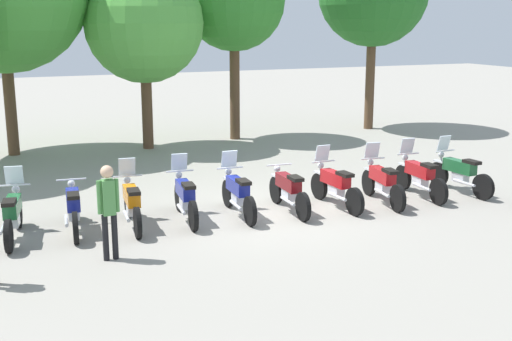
# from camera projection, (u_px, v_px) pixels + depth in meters

# --- Properties ---
(ground_plane) EXTENTS (80.00, 80.00, 0.00)m
(ground_plane) POSITION_uv_depth(u_px,v_px,m) (265.00, 214.00, 14.81)
(ground_plane) COLOR gray
(motorcycle_0) EXTENTS (0.71, 2.17, 1.37)m
(motorcycle_0) POSITION_uv_depth(u_px,v_px,m) (13.00, 214.00, 13.03)
(motorcycle_0) COLOR black
(motorcycle_0) RESTS_ON ground_plane
(motorcycle_1) EXTENTS (0.63, 2.19, 0.99)m
(motorcycle_1) POSITION_uv_depth(u_px,v_px,m) (73.00, 208.00, 13.50)
(motorcycle_1) COLOR black
(motorcycle_1) RESTS_ON ground_plane
(motorcycle_2) EXTENTS (0.62, 2.19, 1.37)m
(motorcycle_2) POSITION_uv_depth(u_px,v_px,m) (132.00, 203.00, 13.81)
(motorcycle_2) COLOR black
(motorcycle_2) RESTS_ON ground_plane
(motorcycle_3) EXTENTS (0.63, 2.19, 1.37)m
(motorcycle_3) POSITION_uv_depth(u_px,v_px,m) (185.00, 197.00, 14.29)
(motorcycle_3) COLOR black
(motorcycle_3) RESTS_ON ground_plane
(motorcycle_4) EXTENTS (0.62, 2.19, 1.37)m
(motorcycle_4) POSITION_uv_depth(u_px,v_px,m) (238.00, 193.00, 14.61)
(motorcycle_4) COLOR black
(motorcycle_4) RESTS_ON ground_plane
(motorcycle_5) EXTENTS (0.62, 2.19, 0.99)m
(motorcycle_5) POSITION_uv_depth(u_px,v_px,m) (288.00, 190.00, 14.92)
(motorcycle_5) COLOR black
(motorcycle_5) RESTS_ON ground_plane
(motorcycle_6) EXTENTS (0.62, 2.19, 1.37)m
(motorcycle_6) POSITION_uv_depth(u_px,v_px,m) (335.00, 185.00, 15.30)
(motorcycle_6) COLOR black
(motorcycle_6) RESTS_ON ground_plane
(motorcycle_7) EXTENTS (0.67, 2.18, 1.37)m
(motorcycle_7) POSITION_uv_depth(u_px,v_px,m) (382.00, 182.00, 15.61)
(motorcycle_7) COLOR black
(motorcycle_7) RESTS_ON ground_plane
(motorcycle_8) EXTENTS (0.62, 2.19, 1.37)m
(motorcycle_8) POSITION_uv_depth(u_px,v_px,m) (419.00, 176.00, 16.18)
(motorcycle_8) COLOR black
(motorcycle_8) RESTS_ON ground_plane
(motorcycle_9) EXTENTS (0.62, 2.19, 1.37)m
(motorcycle_9) POSITION_uv_depth(u_px,v_px,m) (459.00, 172.00, 16.57)
(motorcycle_9) COLOR black
(motorcycle_9) RESTS_ON ground_plane
(person_2) EXTENTS (0.40, 0.25, 1.76)m
(person_2) POSITION_uv_depth(u_px,v_px,m) (109.00, 205.00, 11.77)
(person_2) COLOR black
(person_2) RESTS_ON ground_plane
(tree_2) EXTENTS (3.92, 3.92, 6.12)m
(tree_2) POSITION_uv_depth(u_px,v_px,m) (144.00, 24.00, 21.46)
(tree_2) COLOR brown
(tree_2) RESTS_ON ground_plane
(tree_3) EXTENTS (3.60, 3.60, 6.77)m
(tree_3) POSITION_uv_depth(u_px,v_px,m) (234.00, 1.00, 23.08)
(tree_3) COLOR brown
(tree_3) RESTS_ON ground_plane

